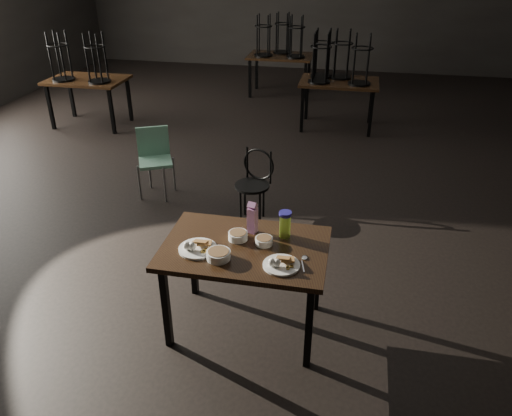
% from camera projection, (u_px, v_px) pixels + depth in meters
% --- Properties ---
extents(main_table, '(1.20, 0.80, 0.75)m').
position_uv_depth(main_table, '(245.00, 255.00, 3.65)').
color(main_table, black).
rests_on(main_table, ground).
extents(plate_left, '(0.28, 0.28, 0.09)m').
position_uv_depth(plate_left, '(197.00, 247.00, 3.56)').
color(plate_left, white).
rests_on(plate_left, main_table).
extents(plate_right, '(0.26, 0.26, 0.08)m').
position_uv_depth(plate_right, '(281.00, 263.00, 3.38)').
color(plate_right, white).
rests_on(plate_right, main_table).
extents(bowl_near, '(0.14, 0.14, 0.06)m').
position_uv_depth(bowl_near, '(238.00, 236.00, 3.68)').
color(bowl_near, white).
rests_on(bowl_near, main_table).
extents(bowl_far, '(0.13, 0.13, 0.05)m').
position_uv_depth(bowl_far, '(264.00, 241.00, 3.62)').
color(bowl_far, white).
rests_on(bowl_far, main_table).
extents(bowl_big, '(0.17, 0.17, 0.06)m').
position_uv_depth(bowl_big, '(218.00, 255.00, 3.46)').
color(bowl_big, white).
rests_on(bowl_big, main_table).
extents(juice_carton, '(0.08, 0.08, 0.26)m').
position_uv_depth(juice_carton, '(252.00, 218.00, 3.73)').
color(juice_carton, '#8B197C').
rests_on(juice_carton, main_table).
extents(water_bottle, '(0.10, 0.10, 0.21)m').
position_uv_depth(water_bottle, '(285.00, 224.00, 3.68)').
color(water_bottle, '#BDF247').
rests_on(water_bottle, main_table).
extents(spoon, '(0.05, 0.20, 0.01)m').
position_uv_depth(spoon, '(304.00, 259.00, 3.46)').
color(spoon, silver).
rests_on(spoon, main_table).
extents(bentwood_chair, '(0.40, 0.39, 0.77)m').
position_uv_depth(bentwood_chair, '(255.00, 180.00, 5.27)').
color(bentwood_chair, black).
rests_on(bentwood_chair, ground).
extents(school_chair, '(0.49, 0.49, 0.79)m').
position_uv_depth(school_chair, '(155.00, 155.00, 5.79)').
color(school_chair, '#669E81').
rests_on(school_chair, ground).
extents(bg_table_left, '(1.20, 0.80, 1.48)m').
position_uv_depth(bg_table_left, '(85.00, 79.00, 7.77)').
color(bg_table_left, black).
rests_on(bg_table_left, ground).
extents(bg_table_right, '(1.20, 0.80, 1.48)m').
position_uv_depth(bg_table_right, '(338.00, 77.00, 7.68)').
color(bg_table_right, black).
rests_on(bg_table_right, ground).
extents(bg_table_far, '(1.20, 0.80, 1.48)m').
position_uv_depth(bg_table_far, '(280.00, 54.00, 9.32)').
color(bg_table_far, black).
rests_on(bg_table_far, ground).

